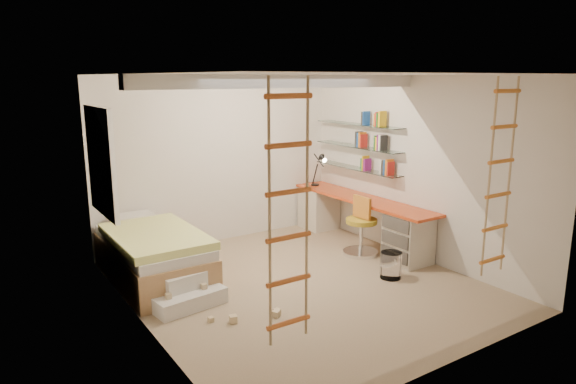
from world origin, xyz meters
TOP-DOWN VIEW (x-y plane):
  - floor at (0.00, 0.00)m, footprint 4.50×4.50m
  - ceiling_beam at (0.00, 0.30)m, footprint 4.00×0.18m
  - window_frame at (-1.97, 1.50)m, footprint 0.06×1.15m
  - window_blind at (-1.93, 1.50)m, footprint 0.02×1.00m
  - rope_ladder_left at (-1.35, -1.75)m, footprint 0.41×0.04m
  - rope_ladder_right at (1.35, -1.75)m, footprint 0.41×0.04m
  - waste_bin at (1.11, -0.45)m, footprint 0.28×0.28m
  - desk at (1.72, 0.86)m, footprint 0.56×2.80m
  - shelves at (1.87, 1.13)m, footprint 0.25×1.80m
  - bed at (-1.48, 1.23)m, footprint 1.02×2.00m
  - task_lamp at (1.67, 1.82)m, footprint 0.14×0.36m
  - swivel_chair at (1.40, 0.46)m, footprint 0.52×0.52m
  - play_platform at (-1.45, 0.33)m, footprint 0.90×0.74m
  - toy_blocks at (-1.25, 0.01)m, footprint 1.05×1.08m
  - books at (1.87, 1.13)m, footprint 0.14×0.64m

SIDE VIEW (x-z plane):
  - floor at x=0.00m, z-range 0.00..0.00m
  - play_platform at x=-1.45m, z-range -0.04..0.33m
  - waste_bin at x=1.11m, z-range 0.00..0.35m
  - toy_blocks at x=-1.25m, z-range -0.07..0.56m
  - swivel_chair at x=1.40m, z-range -0.12..0.77m
  - bed at x=-1.48m, z-range -0.02..0.67m
  - desk at x=1.72m, z-range 0.03..0.78m
  - task_lamp at x=1.67m, z-range 0.85..1.42m
  - shelves at x=1.87m, z-range 1.14..1.86m
  - rope_ladder_left at x=-1.35m, z-range 0.45..2.58m
  - rope_ladder_right at x=1.35m, z-range 0.45..2.58m
  - window_frame at x=-1.97m, z-range 0.88..2.23m
  - window_blind at x=-1.93m, z-range 0.95..2.15m
  - books at x=1.87m, z-range 1.13..2.05m
  - ceiling_beam at x=0.00m, z-range 2.44..2.60m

